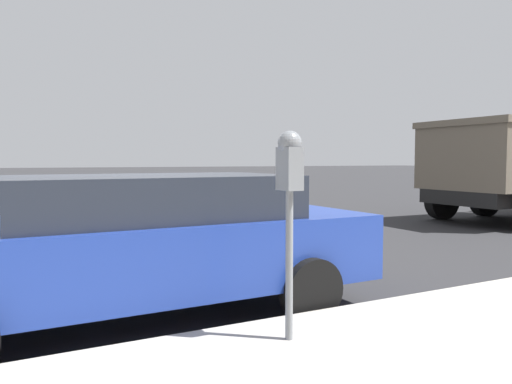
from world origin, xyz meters
The scene contains 3 objects.
ground_plane centered at (0.00, 0.00, 0.00)m, with size 220.00×220.00×0.00m, color #2B2B2D.
parking_meter centered at (-2.74, -0.81, 1.44)m, with size 0.21×0.19×1.67m.
car_blue centered at (-1.11, 0.00, 0.78)m, with size 2.14×4.96×1.45m.
Camera 1 is at (-6.09, 1.25, 1.60)m, focal length 35.00 mm.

